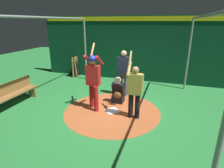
# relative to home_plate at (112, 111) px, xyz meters

# --- Properties ---
(ground_plane) EXTENTS (25.81, 25.81, 0.00)m
(ground_plane) POSITION_rel_home_plate_xyz_m (0.00, 0.00, -0.01)
(ground_plane) COLOR #287A38
(dirt_circle) EXTENTS (3.16, 3.16, 0.01)m
(dirt_circle) POSITION_rel_home_plate_xyz_m (0.00, 0.00, -0.01)
(dirt_circle) COLOR #AD562D
(dirt_circle) RESTS_ON ground
(home_plate) EXTENTS (0.59, 0.59, 0.01)m
(home_plate) POSITION_rel_home_plate_xyz_m (0.00, 0.00, 0.00)
(home_plate) COLOR white
(home_plate) RESTS_ON dirt_circle
(batter) EXTENTS (0.68, 0.49, 2.16)m
(batter) POSITION_rel_home_plate_xyz_m (0.01, -0.64, 1.11)
(batter) COLOR maroon
(batter) RESTS_ON ground
(catcher) EXTENTS (0.58, 0.40, 0.98)m
(catcher) POSITION_rel_home_plate_xyz_m (-0.73, -0.01, 0.37)
(catcher) COLOR black
(catcher) RESTS_ON ground
(umpire) EXTENTS (0.23, 0.49, 1.80)m
(umpire) POSITION_rel_home_plate_xyz_m (-1.45, -0.01, 1.01)
(umpire) COLOR #4C4C51
(umpire) RESTS_ON ground
(visitor) EXTENTS (0.54, 0.51, 1.99)m
(visitor) POSITION_rel_home_plate_xyz_m (0.19, 0.76, 0.92)
(visitor) COLOR black
(visitor) RESTS_ON ground
(back_wall) EXTENTS (0.23, 9.81, 3.10)m
(back_wall) POSITION_rel_home_plate_xyz_m (-3.70, 0.00, 1.55)
(back_wall) COLOR #0C3D26
(back_wall) RESTS_ON ground
(cage_frame) EXTENTS (6.12, 4.82, 2.98)m
(cage_frame) POSITION_rel_home_plate_xyz_m (0.00, 0.00, 2.11)
(cage_frame) COLOR gray
(cage_frame) RESTS_ON ground
(bat_rack) EXTENTS (0.82, 0.21, 1.05)m
(bat_rack) POSITION_rel_home_plate_xyz_m (-3.45, -3.16, 0.48)
(bat_rack) COLOR olive
(bat_rack) RESTS_ON ground
(bench) EXTENTS (1.98, 0.36, 0.85)m
(bench) POSITION_rel_home_plate_xyz_m (0.66, -3.43, 0.44)
(bench) COLOR olive
(bench) RESTS_ON ground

